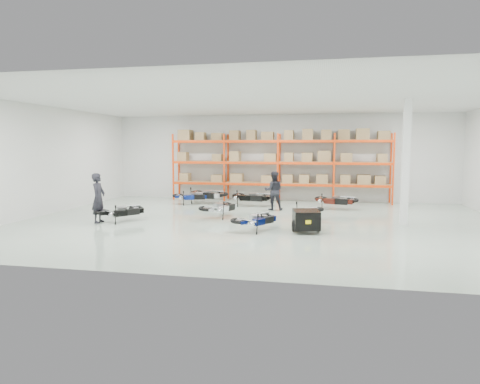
% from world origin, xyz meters
% --- Properties ---
extents(room, '(18.00, 18.00, 18.00)m').
position_xyz_m(room, '(0.00, 0.00, 2.25)').
color(room, '#AFC3B1').
rests_on(room, ground).
extents(pallet_rack, '(11.28, 0.98, 3.62)m').
position_xyz_m(pallet_rack, '(-0.00, 6.45, 2.26)').
color(pallet_rack, '#F1400C').
rests_on(pallet_rack, ground).
extents(structural_column, '(0.25, 0.25, 4.50)m').
position_xyz_m(structural_column, '(5.20, 0.50, 2.25)').
color(structural_column, white).
rests_on(structural_column, ground).
extents(moto_blue_centre, '(1.52, 1.76, 1.03)m').
position_xyz_m(moto_blue_centre, '(0.15, -1.68, 0.48)').
color(moto_blue_centre, '#07124C').
rests_on(moto_blue_centre, ground).
extents(moto_silver_left, '(1.38, 1.87, 1.09)m').
position_xyz_m(moto_silver_left, '(-1.70, 0.77, 0.51)').
color(moto_silver_left, silver).
rests_on(moto_silver_left, ground).
extents(moto_black_far_left, '(1.67, 1.81, 1.07)m').
position_xyz_m(moto_black_far_left, '(-5.11, -0.91, 0.50)').
color(moto_black_far_left, black).
rests_on(moto_black_far_left, ground).
extents(moto_touring_right, '(1.01, 1.80, 1.12)m').
position_xyz_m(moto_touring_right, '(1.80, 0.01, 0.53)').
color(moto_touring_right, black).
rests_on(moto_touring_right, ground).
extents(trailer, '(0.99, 1.78, 0.73)m').
position_xyz_m(trailer, '(1.80, -1.58, 0.42)').
color(trailer, black).
rests_on(trailer, ground).
extents(moto_back_a, '(1.83, 1.38, 1.07)m').
position_xyz_m(moto_back_a, '(-4.04, 4.40, 0.50)').
color(moto_back_a, navy).
rests_on(moto_back_a, ground).
extents(moto_back_b, '(2.11, 1.55, 1.23)m').
position_xyz_m(moto_back_b, '(-3.46, 4.85, 0.58)').
color(moto_back_b, silver).
rests_on(moto_back_b, ground).
extents(moto_back_c, '(1.98, 1.25, 1.19)m').
position_xyz_m(moto_back_c, '(-1.06, 4.28, 0.56)').
color(moto_back_c, black).
rests_on(moto_back_c, ground).
extents(moto_back_d, '(1.88, 1.26, 1.11)m').
position_xyz_m(moto_back_d, '(2.84, 4.00, 0.52)').
color(moto_back_d, '#43130D').
rests_on(moto_back_d, ground).
extents(person_left, '(0.50, 0.71, 1.85)m').
position_xyz_m(person_left, '(-5.87, -1.24, 0.92)').
color(person_left, black).
rests_on(person_left, ground).
extents(person_back, '(0.94, 0.79, 1.74)m').
position_xyz_m(person_back, '(0.13, 3.26, 0.87)').
color(person_back, black).
rests_on(person_back, ground).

